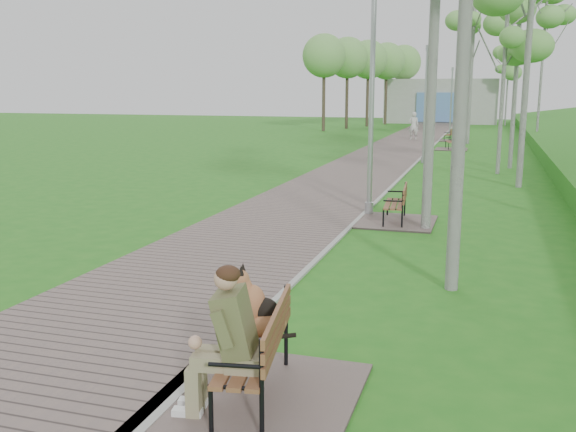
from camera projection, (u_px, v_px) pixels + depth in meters
name	position (u px, v px, depth m)	size (l,w,h in m)	color
ground	(317.00, 261.00, 11.76)	(120.00, 120.00, 0.00)	#226D1A
walkway	(392.00, 151.00, 32.40)	(3.50, 67.00, 0.04)	#6B5A56
kerb	(427.00, 152.00, 31.89)	(0.10, 67.00, 0.05)	#999993
building_north	(441.00, 101.00, 59.54)	(10.00, 5.20, 4.00)	#9E9E99
bench_main	(245.00, 355.00, 6.40)	(1.99, 2.21, 1.74)	#6B5A56
bench_second	(395.00, 214.00, 15.10)	(1.79, 1.99, 1.10)	#6B5A56
bench_third	(451.00, 146.00, 33.37)	(1.61, 1.79, 0.99)	#6B5A56
bench_far	(450.00, 138.00, 38.92)	(1.53, 1.70, 0.94)	#6B5A56
lamp_post_near	(371.00, 112.00, 15.60)	(0.21, 0.21, 5.47)	#A3A5AB
lamp_post_second	(425.00, 109.00, 26.83)	(0.19, 0.19, 4.88)	#A3A5AB
lamp_post_third	(451.00, 103.00, 44.38)	(0.18, 0.18, 4.57)	#A3A5AB
lamp_post_far	(460.00, 100.00, 59.25)	(0.17, 0.17, 4.52)	#A3A5AB
pedestrian_near	(414.00, 126.00, 39.46)	(0.63, 0.42, 1.74)	beige
birch_mid_a	(507.00, 21.00, 22.76)	(2.22, 2.22, 6.96)	silver
birch_far_a	(545.00, 19.00, 34.19)	(2.35, 2.35, 8.64)	silver
birch_far_b	(474.00, 15.00, 35.60)	(2.68, 2.68, 9.11)	silver
birch_distant_b	(509.00, 59.00, 53.78)	(2.26, 2.26, 7.09)	silver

